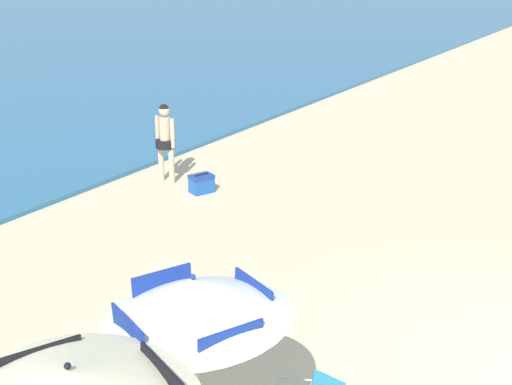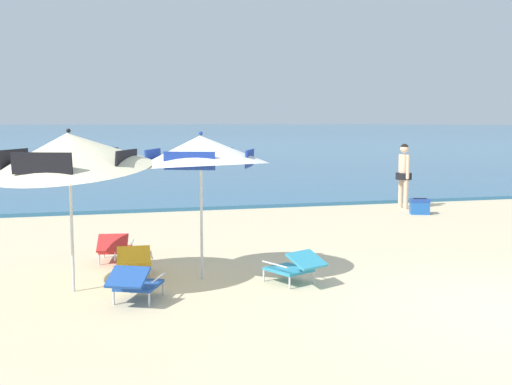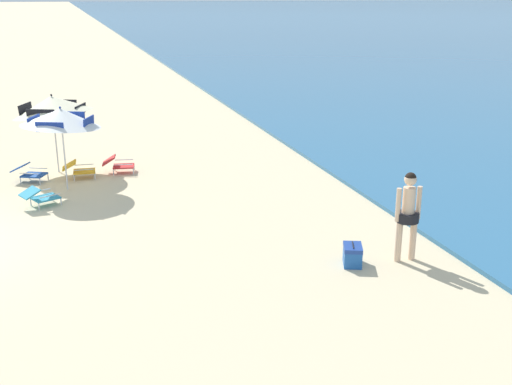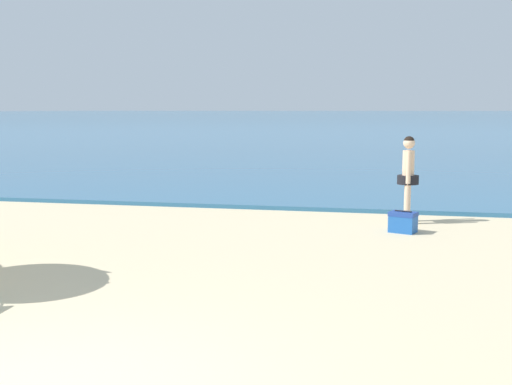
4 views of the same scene
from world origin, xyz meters
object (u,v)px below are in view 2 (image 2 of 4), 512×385
Objects in this scene: beach_umbrella_striped_second at (69,152)px; lounge_chair_under_umbrella at (115,247)px; person_standing_near_shore at (404,171)px; lounge_chair_beside_umbrella at (134,261)px; lounge_chair_facing_sea at (135,282)px; beach_umbrella_striped_main at (201,151)px; lounge_chair_spare_folded at (295,266)px; cooler_box at (420,206)px.

lounge_chair_under_umbrella is at bearing 69.38° from beach_umbrella_striped_second.
lounge_chair_under_umbrella is 0.54× the size of person_standing_near_shore.
lounge_chair_facing_sea is at bearing -93.02° from lounge_chair_beside_umbrella.
lounge_chair_spare_folded is (1.27, -0.66, -1.69)m from beach_umbrella_striped_main.
lounge_chair_under_umbrella is 1.65× the size of cooler_box.
lounge_chair_under_umbrella is at bearing 93.93° from lounge_chair_facing_sea.
beach_umbrella_striped_main is 2.57m from lounge_chair_under_umbrella.
beach_umbrella_striped_second is 3.62m from lounge_chair_spare_folded.
lounge_chair_spare_folded is at bearing -128.45° from person_standing_near_shore.
lounge_chair_facing_sea reaches higher than lounge_chair_spare_folded.
lounge_chair_under_umbrella is 8.78m from cooler_box.
lounge_chair_spare_folded is (2.35, 0.34, 0.00)m from lounge_chair_facing_sea.
cooler_box is at bearing 37.91° from beach_umbrella_striped_main.
person_standing_near_shore is (7.81, 5.95, 0.77)m from lounge_chair_beside_umbrella.
cooler_box is (6.70, 5.22, -1.76)m from beach_umbrella_striped_main.
lounge_chair_beside_umbrella is 0.90× the size of lounge_chair_spare_folded.
lounge_chair_spare_folded is 1.73× the size of cooler_box.
beach_umbrella_striped_second reaches higher than cooler_box.
lounge_chair_under_umbrella is at bearing -154.79° from cooler_box.
person_standing_near_shore reaches higher than lounge_chair_beside_umbrella.
lounge_chair_beside_umbrella is at bearing -142.68° from person_standing_near_shore.
person_standing_near_shore is at bearing 84.55° from cooler_box.
beach_umbrella_striped_second reaches higher than lounge_chair_beside_umbrella.
beach_umbrella_striped_second is (-1.88, -0.22, 0.03)m from beach_umbrella_striped_main.
person_standing_near_shore reaches higher than lounge_chair_spare_folded.
lounge_chair_facing_sea is at bearing -137.18° from person_standing_near_shore.
lounge_chair_beside_umbrella is 1.56× the size of cooler_box.
lounge_chair_under_umbrella reaches higher than lounge_chair_facing_sea.
lounge_chair_facing_sea is at bearing -141.36° from cooler_box.
beach_umbrella_striped_second reaches higher than lounge_chair_facing_sea.
beach_umbrella_striped_main is 4.51× the size of cooler_box.
cooler_box is at bearing 32.29° from lounge_chair_beside_umbrella.
lounge_chair_spare_folded is 8.00m from cooler_box.
beach_umbrella_striped_second is at bearing -147.65° from cooler_box.
lounge_chair_facing_sea is 2.37m from lounge_chair_spare_folded.
lounge_chair_spare_folded is at bearing -7.92° from beach_umbrella_striped_second.
lounge_chair_beside_umbrella is 9.11m from cooler_box.
lounge_chair_beside_umbrella is at bearing 86.98° from lounge_chair_facing_sea.
person_standing_near_shore is (8.05, 4.83, 0.77)m from lounge_chair_under_umbrella.
beach_umbrella_striped_main reaches higher than cooler_box.
lounge_chair_beside_umbrella is at bearing 32.91° from beach_umbrella_striped_second.
lounge_chair_facing_sea is (-1.08, -1.00, -1.69)m from beach_umbrella_striped_main.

